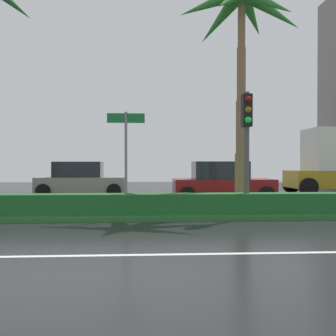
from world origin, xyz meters
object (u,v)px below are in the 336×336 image
object	(u,v)px
palm_tree_centre_left	(242,21)
traffic_signal_median_right	(247,130)
car_in_traffic_second	(81,180)
street_name_sign	(126,148)
car_in_traffic_third	(222,182)

from	to	relation	value
palm_tree_centre_left	traffic_signal_median_right	xyz separation A→B (m)	(-0.31, -1.93, -3.88)
palm_tree_centre_left	car_in_traffic_second	distance (m)	10.69
palm_tree_centre_left	street_name_sign	bearing A→B (deg)	-154.72
car_in_traffic_second	car_in_traffic_third	distance (m)	7.07
car_in_traffic_third	street_name_sign	bearing A→B (deg)	-126.02
traffic_signal_median_right	car_in_traffic_third	size ratio (longest dim) A/B	0.84
palm_tree_centre_left	street_name_sign	size ratio (longest dim) A/B	2.61
traffic_signal_median_right	car_in_traffic_third	xyz separation A→B (m)	(0.35, 5.49, -1.81)
traffic_signal_median_right	street_name_sign	world-z (taller)	traffic_signal_median_right
traffic_signal_median_right	street_name_sign	size ratio (longest dim) A/B	1.20
traffic_signal_median_right	car_in_traffic_second	world-z (taller)	traffic_signal_median_right
traffic_signal_median_right	car_in_traffic_second	distance (m)	10.46
street_name_sign	car_in_traffic_second	distance (m)	8.65
street_name_sign	car_in_traffic_second	size ratio (longest dim) A/B	0.70
palm_tree_centre_left	car_in_traffic_second	bearing A→B (deg)	135.62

